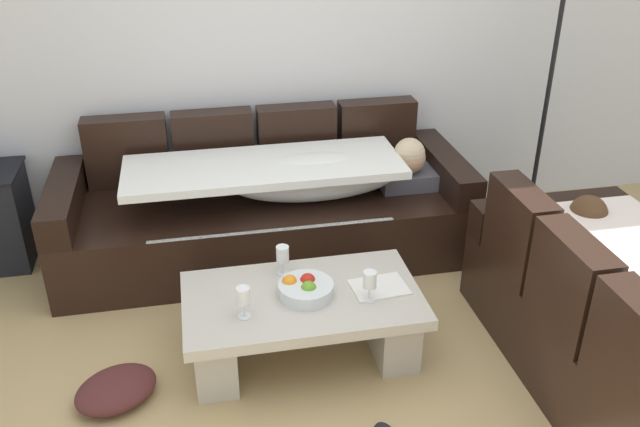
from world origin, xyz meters
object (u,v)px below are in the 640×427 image
wine_glass_near_left (243,297)px  wine_glass_near_right (370,281)px  couch_along_wall (271,208)px  open_magazine (379,287)px  coffee_table (302,318)px  couch_near_window (626,330)px  crumpled_garment (116,389)px  fruit_bowl (305,288)px  floor_lamp (548,69)px  wine_glass_far_back (283,255)px

wine_glass_near_left → wine_glass_near_right: 0.62m
couch_along_wall → open_magazine: couch_along_wall is taller
couch_along_wall → coffee_table: couch_along_wall is taller
couch_along_wall → couch_near_window: (1.49, -1.62, 0.01)m
wine_glass_near_left → crumpled_garment: (-0.64, -0.02, -0.44)m
wine_glass_near_right → crumpled_garment: (-1.26, -0.04, -0.44)m
crumpled_garment → coffee_table: bearing=8.9°
couch_near_window → fruit_bowl: bearing=70.2°
floor_lamp → wine_glass_far_back: bearing=-153.6°
wine_glass_far_back → open_magazine: size_ratio=0.59×
coffee_table → open_magazine: (0.40, -0.02, 0.15)m
coffee_table → floor_lamp: floor_lamp is taller
wine_glass_near_left → wine_glass_near_right: size_ratio=1.00×
couch_near_window → fruit_bowl: size_ratio=6.70×
couch_near_window → fruit_bowl: 1.56m
couch_near_window → wine_glass_far_back: size_ratio=11.30×
couch_near_window → crumpled_garment: bearing=81.0°
wine_glass_near_right → open_magazine: wine_glass_near_right is taller
wine_glass_far_back → crumpled_garment: bearing=-157.6°
coffee_table → couch_near_window: bearing=-19.8°
fruit_bowl → wine_glass_near_right: bearing=-19.1°
open_magazine → crumpled_garment: size_ratio=0.70×
wine_glass_far_back → couch_along_wall: bearing=86.4°
fruit_bowl → floor_lamp: 2.28m
wine_glass_near_left → floor_lamp: size_ratio=0.09×
fruit_bowl → wine_glass_far_back: bearing=109.8°
couch_along_wall → wine_glass_near_right: 1.26m
wine_glass_far_back → wine_glass_near_right: bearing=-40.2°
couch_along_wall → wine_glass_near_right: (0.33, -1.20, 0.17)m
couch_along_wall → wine_glass_far_back: (-0.06, -0.88, 0.17)m
couch_near_window → coffee_table: (-1.48, 0.53, -0.10)m
couch_near_window → wine_glass_near_right: bearing=70.0°
couch_near_window → wine_glass_near_left: bearing=77.2°
wine_glass_near_left → open_magazine: bearing=8.8°
wine_glass_near_right → open_magazine: size_ratio=0.59×
couch_near_window → coffee_table: size_ratio=1.56×
couch_along_wall → floor_lamp: 2.02m
couch_along_wall → wine_glass_far_back: bearing=-93.6°
couch_along_wall → wine_glass_near_left: bearing=-103.6°
floor_lamp → crumpled_garment: bearing=-154.8°
couch_near_window → open_magazine: (-1.08, 0.52, 0.05)m
coffee_table → wine_glass_near_right: size_ratio=7.23×
wine_glass_far_back → open_magazine: (0.46, -0.23, -0.11)m
wine_glass_near_left → floor_lamp: (2.15, 1.29, 0.62)m
wine_glass_near_right → fruit_bowl: bearing=160.9°
couch_along_wall → wine_glass_far_back: size_ratio=15.64×
couch_along_wall → wine_glass_near_right: bearing=-74.7°
wine_glass_near_right → couch_along_wall: bearing=105.3°
crumpled_garment → open_magazine: bearing=5.6°
wine_glass_near_left → floor_lamp: 2.58m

